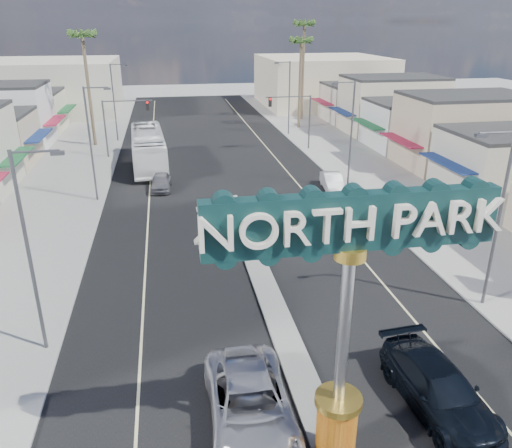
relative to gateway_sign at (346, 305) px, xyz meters
name	(u,v)px	position (x,y,z in m)	size (l,w,h in m)	color
ground	(228,194)	(0.00, 28.02, -5.93)	(160.00, 160.00, 0.00)	gray
road	(228,193)	(0.00, 28.02, -5.92)	(20.00, 120.00, 0.01)	black
median_island	(264,284)	(0.00, 12.02, -5.85)	(1.30, 30.00, 0.16)	gray
sidewalk_left	(53,203)	(-14.00, 28.02, -5.87)	(8.00, 120.00, 0.12)	gray
sidewalk_right	(384,184)	(14.00, 28.02, -5.87)	(8.00, 120.00, 0.12)	gray
storefront_row_right	(422,121)	(24.00, 41.02, -2.93)	(12.00, 42.00, 6.00)	#B7B29E
backdrop_far_left	(52,87)	(-22.00, 73.02, -1.93)	(20.00, 20.00, 8.00)	#B7B29E
backdrop_far_right	(322,81)	(22.00, 73.02, -1.93)	(20.00, 20.00, 8.00)	beige
gateway_sign	(346,305)	(0.00, 0.00, 0.00)	(8.20, 1.50, 9.15)	#B6370E
traffic_signal_left	(122,117)	(-9.18, 42.02, -1.65)	(5.09, 0.45, 6.00)	#47474C
traffic_signal_right	(294,112)	(9.18, 42.02, -1.65)	(5.09, 0.45, 6.00)	#47474C
streetlight_l_near	(32,245)	(-10.43, 8.02, -0.86)	(2.03, 0.22, 9.00)	#47474C
streetlight_l_mid	(92,139)	(-10.43, 28.02, -0.86)	(2.03, 0.22, 9.00)	#47474C
streetlight_l_far	(115,99)	(-10.43, 50.02, -0.86)	(2.03, 0.22, 9.00)	#47474C
streetlight_r_near	(497,212)	(10.43, 8.02, -0.86)	(2.03, 0.22, 9.00)	#47474C
streetlight_r_mid	(350,129)	(10.43, 28.02, -0.86)	(2.03, 0.22, 9.00)	#47474C
streetlight_r_far	(288,94)	(10.43, 50.02, -0.86)	(2.03, 0.22, 9.00)	#47474C
palm_left_far	(83,41)	(-13.00, 48.02, 5.57)	(2.60, 2.60, 13.10)	brown
palm_right_mid	(301,46)	(13.00, 54.02, 4.67)	(2.60, 2.60, 12.10)	brown
palm_right_far	(304,30)	(15.00, 60.02, 6.46)	(2.60, 2.60, 14.10)	brown
suv_left	(250,405)	(-2.47, 2.06, -5.05)	(2.92, 6.32, 1.76)	silver
suv_right	(439,389)	(4.55, 1.67, -5.07)	(2.40, 5.91, 1.71)	black
car_parked_left	(161,182)	(-5.50, 30.15, -5.23)	(1.65, 4.10, 1.40)	slate
car_parked_right	(332,182)	(9.00, 27.56, -5.22)	(1.49, 4.28, 1.41)	silver
city_bus	(148,148)	(-6.63, 38.05, -4.12)	(3.04, 12.97, 3.61)	white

